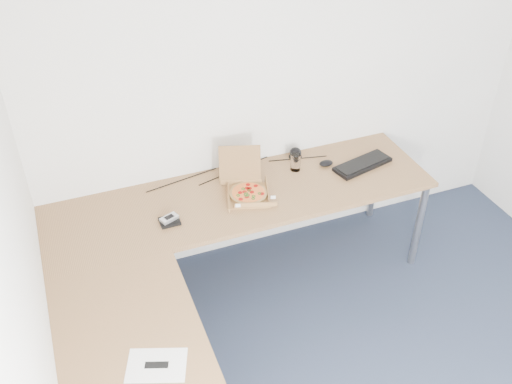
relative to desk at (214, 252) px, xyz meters
name	(u,v)px	position (x,y,z in m)	size (l,w,h in m)	color
room_shell	(460,253)	(0.82, -0.97, 0.55)	(3.50, 3.50, 2.50)	white
desk	(214,252)	(0.00, 0.00, 0.00)	(2.50, 2.20, 0.73)	olive
pizza_box	(247,190)	(0.36, 0.41, 0.06)	(0.27, 0.31, 0.27)	#A87642
drinking_glass	(296,162)	(0.76, 0.56, 0.09)	(0.07, 0.07, 0.12)	white
keyboard	(362,164)	(1.21, 0.44, 0.04)	(0.42, 0.15, 0.03)	black
mouse	(326,163)	(0.98, 0.53, 0.05)	(0.10, 0.06, 0.04)	black
wallet	(170,221)	(-0.18, 0.32, 0.04)	(0.12, 0.10, 0.02)	black
phone	(169,218)	(-0.18, 0.32, 0.06)	(0.11, 0.06, 0.02)	#B2B5BA
paper_sheet	(157,365)	(-0.49, -0.66, 0.03)	(0.27, 0.19, 0.00)	white
dome_speaker	(295,152)	(0.82, 0.71, 0.07)	(0.09, 0.09, 0.08)	black
cable_bundle	(234,170)	(0.37, 0.70, 0.03)	(0.62, 0.04, 0.01)	black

